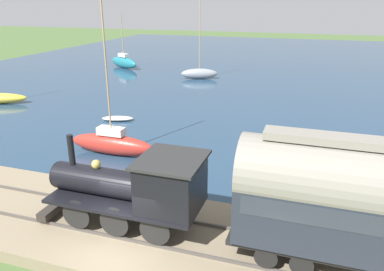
# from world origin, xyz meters

# --- Properties ---
(ground_plane) EXTENTS (200.00, 200.00, 0.00)m
(ground_plane) POSITION_xyz_m (0.00, 0.00, 0.00)
(ground_plane) COLOR #476033
(harbor_water) EXTENTS (80.00, 80.00, 0.01)m
(harbor_water) POSITION_xyz_m (44.59, 0.00, 0.00)
(harbor_water) COLOR navy
(harbor_water) RESTS_ON ground
(rail_embankment) EXTENTS (5.70, 56.00, 0.60)m
(rail_embankment) POSITION_xyz_m (1.44, 0.00, 0.24)
(rail_embankment) COLOR #84755B
(rail_embankment) RESTS_ON ground
(steam_locomotive) EXTENTS (2.45, 6.39, 3.37)m
(steam_locomotive) POSITION_xyz_m (1.44, -0.16, 2.31)
(steam_locomotive) COLOR black
(steam_locomotive) RESTS_ON rail_embankment
(passenger_coach) EXTENTS (2.35, 8.82, 4.40)m
(passenger_coach) POSITION_xyz_m (1.44, -8.05, 3.01)
(passenger_coach) COLOR black
(passenger_coach) RESTS_ON rail_embankment
(sailboat_gray) EXTENTS (2.56, 4.40, 9.07)m
(sailboat_gray) POSITION_xyz_m (31.96, 7.00, 0.66)
(sailboat_gray) COLOR gray
(sailboat_gray) RESTS_ON harbor_water
(sailboat_red) EXTENTS (1.14, 5.43, 9.40)m
(sailboat_red) POSITION_xyz_m (8.59, 5.22, 0.72)
(sailboat_red) COLOR #B72D23
(sailboat_red) RESTS_ON harbor_water
(sailboat_teal) EXTENTS (3.84, 5.56, 7.11)m
(sailboat_teal) POSITION_xyz_m (35.83, 18.90, 0.81)
(sailboat_teal) COLOR #1E707A
(sailboat_teal) RESTS_ON harbor_water
(rowboat_near_shore) EXTENTS (1.35, 2.82, 0.49)m
(rowboat_near_shore) POSITION_xyz_m (9.75, -4.20, 0.25)
(rowboat_near_shore) COLOR beige
(rowboat_near_shore) RESTS_ON harbor_water
(rowboat_far_out) EXTENTS (1.52, 2.52, 0.35)m
(rowboat_far_out) POSITION_xyz_m (14.56, 8.18, 0.18)
(rowboat_far_out) COLOR beige
(rowboat_far_out) RESTS_ON harbor_water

